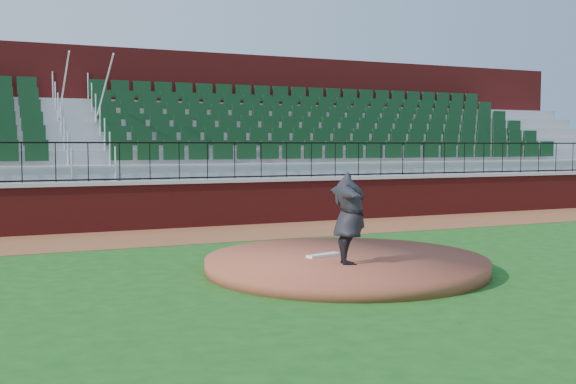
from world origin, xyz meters
name	(u,v)px	position (x,y,z in m)	size (l,w,h in m)	color
ground	(321,269)	(0.00, 0.00, 0.00)	(90.00, 90.00, 0.00)	#174F16
warning_track	(226,233)	(0.00, 5.40, 0.01)	(34.00, 3.20, 0.01)	brown
field_wall	(208,205)	(0.00, 7.00, 0.60)	(34.00, 0.35, 1.20)	maroon
wall_cap	(208,181)	(0.00, 7.00, 1.25)	(34.00, 0.45, 0.10)	#B7B7B7
wall_railing	(207,161)	(0.00, 7.00, 1.80)	(34.00, 0.05, 1.00)	black
seating_stands	(182,143)	(0.00, 9.72, 2.30)	(34.00, 5.10, 4.60)	gray
concourse_wall	(161,130)	(0.00, 12.52, 2.75)	(34.00, 0.50, 5.50)	maroon
pitchers_mound	(346,264)	(0.32, -0.33, 0.12)	(5.01, 5.01, 0.25)	brown
pitching_rubber	(323,255)	(-0.03, -0.13, 0.27)	(0.68, 0.17, 0.05)	white
pitcher	(349,219)	(0.01, -1.01, 1.02)	(1.89, 0.51, 1.54)	black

